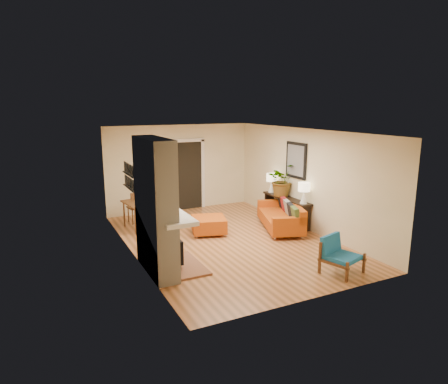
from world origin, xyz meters
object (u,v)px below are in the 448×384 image
at_px(dining_table, 142,207).
at_px(houseplant, 282,180).
at_px(lamp_far, 272,181).
at_px(blue_chair, 338,253).
at_px(sofa, 283,216).
at_px(ottoman, 209,224).
at_px(lamp_near, 304,190).
at_px(console_table, 286,203).

relative_size(dining_table, houseplant, 1.84).
bearing_deg(lamp_far, blue_chair, -103.99).
height_order(sofa, blue_chair, sofa).
bearing_deg(lamp_far, dining_table, 171.65).
distance_m(ottoman, dining_table, 1.85).
bearing_deg(lamp_far, lamp_near, -90.00).
xyz_separation_m(lamp_near, houseplant, (-0.01, 0.97, 0.11)).
relative_size(lamp_near, houseplant, 0.60).
bearing_deg(dining_table, blue_chair, -58.70).
distance_m(blue_chair, dining_table, 5.17).
distance_m(sofa, lamp_far, 1.38).
height_order(ottoman, blue_chair, blue_chair).
distance_m(dining_table, lamp_near, 4.21).
distance_m(sofa, dining_table, 3.70).
bearing_deg(dining_table, lamp_far, -8.35).
xyz_separation_m(dining_table, houseplant, (3.64, -1.07, 0.60)).
bearing_deg(sofa, lamp_far, 72.63).
xyz_separation_m(console_table, lamp_near, (0.00, -0.74, 0.49)).
height_order(sofa, console_table, sofa).
relative_size(blue_chair, console_table, 0.46).
xyz_separation_m(lamp_far, houseplant, (-0.01, -0.53, 0.11)).
xyz_separation_m(blue_chair, lamp_far, (0.97, 3.88, 0.68)).
relative_size(lamp_far, houseplant, 0.60).
xyz_separation_m(sofa, lamp_near, (0.35, -0.38, 0.73)).
bearing_deg(lamp_near, houseplant, 90.59).
distance_m(blue_chair, houseplant, 3.57).
relative_size(sofa, ottoman, 2.09).
bearing_deg(blue_chair, lamp_near, 67.91).
height_order(sofa, lamp_far, lamp_far).
xyz_separation_m(ottoman, lamp_far, (2.26, 0.63, 0.82)).
relative_size(blue_chair, lamp_near, 1.56).
xyz_separation_m(lamp_near, lamp_far, (0.00, 1.50, 0.00)).
height_order(lamp_far, houseplant, houseplant).
relative_size(blue_chair, dining_table, 0.51).
bearing_deg(lamp_far, console_table, -90.00).
bearing_deg(dining_table, ottoman, -39.88).
height_order(blue_chair, lamp_far, lamp_far).
bearing_deg(console_table, blue_chair, -107.19).
relative_size(dining_table, lamp_near, 3.08).
distance_m(ottoman, blue_chair, 3.50).
bearing_deg(ottoman, sofa, -14.34).
bearing_deg(console_table, houseplant, 92.54).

